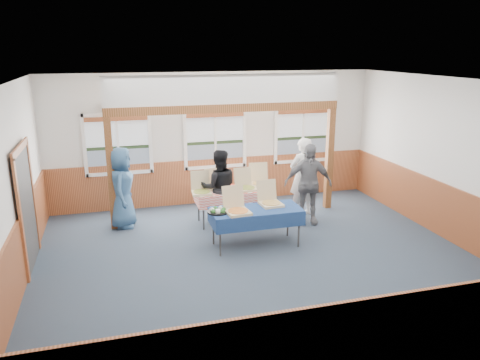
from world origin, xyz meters
The scene contains 31 objects.
floor centered at (0.00, 0.00, 0.00)m, with size 8.00×8.00×0.00m, color #2A3545.
ceiling centered at (0.00, 0.00, 3.20)m, with size 8.00×8.00×0.00m, color white.
wall_back centered at (0.00, 3.50, 1.60)m, with size 8.00×8.00×0.00m, color silver.
wall_front centered at (0.00, -3.50, 1.60)m, with size 8.00×8.00×0.00m, color silver.
wall_left centered at (-4.00, 0.00, 1.60)m, with size 8.00×8.00×0.00m, color silver.
wall_right centered at (4.00, 0.00, 1.60)m, with size 8.00×8.00×0.00m, color silver.
wainscot_back centered at (0.00, 3.48, 0.55)m, with size 7.98×0.05×1.10m, color brown.
wainscot_front centered at (0.00, -3.48, 0.55)m, with size 7.98×0.05×1.10m, color brown.
wainscot_left centered at (-3.98, 0.00, 0.55)m, with size 0.05×6.98×1.10m, color brown.
wainscot_right centered at (3.98, 0.00, 0.55)m, with size 0.05×6.98×1.10m, color brown.
cased_opening centered at (-3.96, 0.90, 1.05)m, with size 0.06×1.30×2.10m, color #313131.
window_left centered at (-2.30, 3.46, 1.68)m, with size 1.56×0.10×1.46m.
window_mid centered at (0.00, 3.46, 1.68)m, with size 1.56×0.10×1.46m.
window_right centered at (2.30, 3.46, 1.68)m, with size 1.56×0.10×1.46m.
post_left centered at (-2.50, 2.30, 1.20)m, with size 0.15×0.15×2.40m, color #593513.
post_right centered at (2.50, 2.30, 1.20)m, with size 0.15×0.15×2.40m, color #593513.
cross_beam centered at (0.00, 2.30, 2.49)m, with size 5.15×0.18×0.18m, color #593513.
table_left centered at (0.14, 0.59, 0.70)m, with size 1.82×0.96×0.76m.
table_right centered at (0.07, 1.95, 0.70)m, with size 1.79×1.08×0.76m.
pizza_box_a centered at (-0.26, 0.48, 0.83)m, with size 0.48×0.56×0.47m.
pizza_box_b centered at (0.49, 0.75, 0.82)m, with size 0.44×0.53×0.45m.
pizza_box_c centered at (-0.67, 1.85, 0.82)m, with size 0.44×0.52×0.44m.
pizza_box_d centered at (-0.29, 2.14, 0.82)m, with size 0.47×0.53×0.41m.
pizza_box_e centered at (0.32, 1.87, 0.82)m, with size 0.44×0.53×0.44m.
pizza_box_f centered at (0.73, 2.09, 0.83)m, with size 0.47×0.55×0.47m.
veggie_tray centered at (-0.61, 0.59, 0.79)m, with size 0.41×0.41×0.09m.
drink_glass centered at (0.92, 1.70, 0.83)m, with size 0.07×0.07×0.15m, color brown.
woman_white centered at (1.69, 2.00, 0.90)m, with size 0.66×0.43×1.81m, color white.
woman_black centered at (-0.27, 1.94, 0.83)m, with size 0.81×0.63×1.66m, color black.
man_blue centered at (-2.31, 2.34, 0.88)m, with size 0.86×0.56×1.75m, color #33587F.
person_grey centered at (1.60, 1.47, 0.89)m, with size 1.05×0.44×1.78m, color slate.
Camera 1 is at (-2.44, -7.50, 3.75)m, focal length 35.00 mm.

